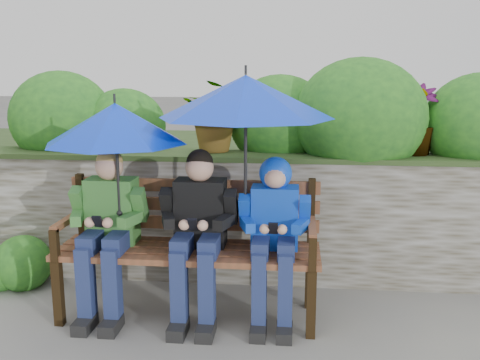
# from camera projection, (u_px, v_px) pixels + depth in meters

# --- Properties ---
(ground) EXTENTS (60.00, 60.00, 0.00)m
(ground) POSITION_uv_depth(u_px,v_px,m) (239.00, 316.00, 3.73)
(ground) COLOR slate
(ground) RESTS_ON ground
(garden_backdrop) EXTENTS (8.00, 2.83, 1.82)m
(garden_backdrop) POSITION_uv_depth(u_px,v_px,m) (259.00, 184.00, 5.17)
(garden_backdrop) COLOR brown
(garden_backdrop) RESTS_ON ground
(park_bench) EXTENTS (1.79, 0.53, 0.95)m
(park_bench) POSITION_uv_depth(u_px,v_px,m) (190.00, 238.00, 3.71)
(park_bench) COLOR black
(park_bench) RESTS_ON ground
(boy_left) EXTENTS (0.51, 0.59, 1.16)m
(boy_left) POSITION_uv_depth(u_px,v_px,m) (108.00, 224.00, 3.66)
(boy_left) COLOR #216A23
(boy_left) RESTS_ON ground
(boy_middle) EXTENTS (0.52, 0.60, 1.16)m
(boy_middle) POSITION_uv_depth(u_px,v_px,m) (198.00, 226.00, 3.59)
(boy_middle) COLOR black
(boy_middle) RESTS_ON ground
(boy_right) EXTENTS (0.47, 0.58, 1.12)m
(boy_right) POSITION_uv_depth(u_px,v_px,m) (274.00, 225.00, 3.55)
(boy_right) COLOR blue
(boy_right) RESTS_ON ground
(umbrella_left) EXTENTS (0.96, 0.96, 0.83)m
(umbrella_left) POSITION_uv_depth(u_px,v_px,m) (116.00, 124.00, 3.52)
(umbrella_left) COLOR #0831D8
(umbrella_left) RESTS_ON ground
(umbrella_right) EXTENTS (1.15, 1.15, 0.99)m
(umbrella_right) POSITION_uv_depth(u_px,v_px,m) (246.00, 97.00, 3.43)
(umbrella_right) COLOR #0831D8
(umbrella_right) RESTS_ON ground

